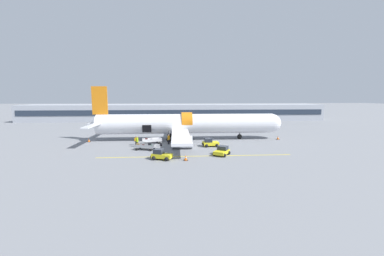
% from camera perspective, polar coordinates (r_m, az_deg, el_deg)
% --- Properties ---
extents(ground_plane, '(500.00, 500.00, 0.00)m').
position_cam_1_polar(ground_plane, '(44.90, -3.97, -3.32)').
color(ground_plane, slate).
extents(apron_marking_line, '(28.15, 0.37, 0.01)m').
position_cam_1_polar(apron_marking_line, '(34.10, 0.88, -6.83)').
color(apron_marking_line, yellow).
rests_on(apron_marking_line, ground_plane).
extents(terminal_strip, '(105.14, 12.13, 5.67)m').
position_cam_1_polar(terminal_strip, '(85.74, -4.09, 3.83)').
color(terminal_strip, '#9EA3AD').
rests_on(terminal_strip, ground_plane).
extents(airplane, '(38.68, 31.27, 10.45)m').
position_cam_1_polar(airplane, '(46.56, -1.87, 0.92)').
color(airplane, silver).
rests_on(airplane, ground_plane).
extents(baggage_tug_lead, '(3.07, 2.30, 1.42)m').
position_cam_1_polar(baggage_tug_lead, '(32.53, -7.53, -6.52)').
color(baggage_tug_lead, yellow).
rests_on(baggage_tug_lead, ground_plane).
extents(baggage_tug_mid, '(2.86, 2.23, 1.41)m').
position_cam_1_polar(baggage_tug_mid, '(40.66, 4.38, -3.60)').
color(baggage_tug_mid, yellow).
rests_on(baggage_tug_mid, ground_plane).
extents(baggage_tug_rear, '(2.82, 3.13, 1.31)m').
position_cam_1_polar(baggage_tug_rear, '(34.90, 7.26, -5.59)').
color(baggage_tug_rear, yellow).
rests_on(baggage_tug_rear, ground_plane).
extents(baggage_cart_loading, '(4.23, 2.60, 1.07)m').
position_cam_1_polar(baggage_cart_loading, '(43.48, -9.68, -3.10)').
color(baggage_cart_loading, silver).
rests_on(baggage_cart_loading, ground_plane).
extents(baggage_cart_queued, '(4.32, 2.42, 1.05)m').
position_cam_1_polar(baggage_cart_queued, '(38.72, -11.15, -4.46)').
color(baggage_cart_queued, '#999BA0').
rests_on(baggage_cart_queued, ground_plane).
extents(ground_crew_loader_a, '(0.57, 0.38, 1.65)m').
position_cam_1_polar(ground_crew_loader_a, '(43.09, -3.92, -2.62)').
color(ground_crew_loader_a, '#1E2338').
rests_on(ground_crew_loader_a, ground_plane).
extents(ground_crew_loader_b, '(0.50, 0.49, 1.55)m').
position_cam_1_polar(ground_crew_loader_b, '(42.70, -13.46, -2.98)').
color(ground_crew_loader_b, '#2D2D33').
rests_on(ground_crew_loader_b, ground_plane).
extents(ground_crew_driver, '(0.53, 0.61, 1.78)m').
position_cam_1_polar(ground_crew_driver, '(42.40, -5.69, -2.71)').
color(ground_crew_driver, black).
rests_on(ground_crew_driver, ground_plane).
extents(ground_crew_supervisor, '(0.52, 0.63, 1.82)m').
position_cam_1_polar(ground_crew_supervisor, '(41.12, -13.16, -3.16)').
color(ground_crew_supervisor, black).
rests_on(ground_crew_supervisor, ground_plane).
extents(suitcase_on_tarmac_upright, '(0.37, 0.31, 0.63)m').
position_cam_1_polar(suitcase_on_tarmac_upright, '(41.23, -7.56, -3.99)').
color(suitcase_on_tarmac_upright, black).
rests_on(suitcase_on_tarmac_upright, ground_plane).
extents(safety_cone_nose, '(0.62, 0.62, 0.69)m').
position_cam_1_polar(safety_cone_nose, '(50.13, 20.11, -2.25)').
color(safety_cone_nose, black).
rests_on(safety_cone_nose, ground_plane).
extents(safety_cone_engine_left, '(0.58, 0.58, 0.75)m').
position_cam_1_polar(safety_cone_engine_left, '(31.85, -1.54, -7.23)').
color(safety_cone_engine_left, black).
rests_on(safety_cone_engine_left, ground_plane).
extents(safety_cone_wingtip, '(0.60, 0.60, 0.76)m').
position_cam_1_polar(safety_cone_wingtip, '(38.95, -0.86, -4.46)').
color(safety_cone_wingtip, black).
rests_on(safety_cone_wingtip, ground_plane).
extents(safety_cone_tail, '(0.60, 0.60, 0.71)m').
position_cam_1_polar(safety_cone_tail, '(48.63, -23.73, -2.71)').
color(safety_cone_tail, black).
rests_on(safety_cone_tail, ground_plane).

